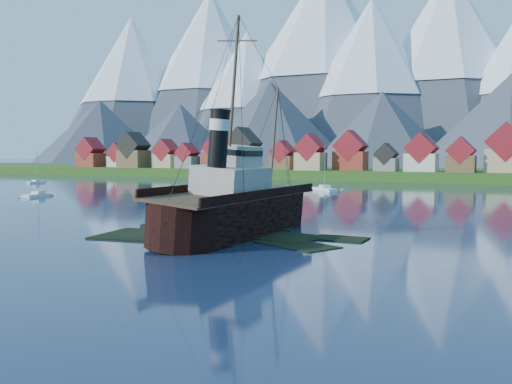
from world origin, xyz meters
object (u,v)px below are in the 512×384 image
at_px(tugboat_wreck, 241,206).
at_px(sailboat_a, 38,196).
at_px(sailboat_b, 36,183).
at_px(sailboat_c, 325,190).

relative_size(tugboat_wreck, sailboat_a, 3.11).
distance_m(sailboat_a, sailboat_b, 59.10).
height_order(sailboat_a, sailboat_c, sailboat_c).
bearing_deg(sailboat_c, sailboat_a, 175.53).
distance_m(tugboat_wreck, sailboat_b, 131.92).
height_order(sailboat_a, sailboat_b, sailboat_a).
bearing_deg(sailboat_a, sailboat_b, 127.89).
distance_m(sailboat_a, sailboat_c, 69.16).
bearing_deg(sailboat_b, sailboat_c, 0.99).
xyz_separation_m(sailboat_a, sailboat_b, (-43.63, 39.86, -0.01)).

